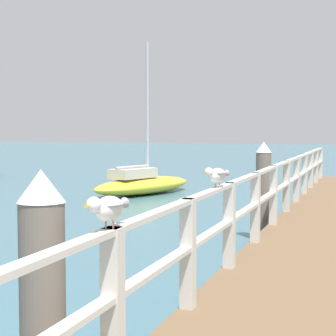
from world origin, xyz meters
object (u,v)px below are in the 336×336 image
object	(u,v)px
seagull_foreground	(108,207)
dock_piling_far	(263,191)
seagull_background	(217,174)
boat_2	(142,183)
dock_piling_near	(43,318)

from	to	relation	value
seagull_foreground	dock_piling_far	bearing A→B (deg)	-83.23
seagull_background	boat_2	xyz separation A→B (m)	(-5.33, 11.47, -1.27)
dock_piling_near	dock_piling_far	xyz separation A→B (m)	(0.00, 7.75, 0.00)
seagull_foreground	boat_2	xyz separation A→B (m)	(-5.33, 14.11, -1.27)
dock_piling_near	seagull_background	xyz separation A→B (m)	(0.38, 2.77, 0.68)
dock_piling_far	boat_2	xyz separation A→B (m)	(-4.95, 6.49, -0.58)
dock_piling_near	boat_2	world-z (taller)	boat_2
seagull_foreground	dock_piling_near	bearing A→B (deg)	22.36
dock_piling_far	seagull_foreground	size ratio (longest dim) A/B	3.85
dock_piling_near	boat_2	xyz separation A→B (m)	(-4.95, 14.24, -0.58)
seagull_foreground	seagull_background	size ratio (longest dim) A/B	1.01
seagull_foreground	boat_2	size ratio (longest dim) A/B	0.10
dock_piling_near	seagull_background	world-z (taller)	dock_piling_near
dock_piling_near	boat_2	bearing A→B (deg)	109.19
boat_2	seagull_foreground	bearing A→B (deg)	-50.25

